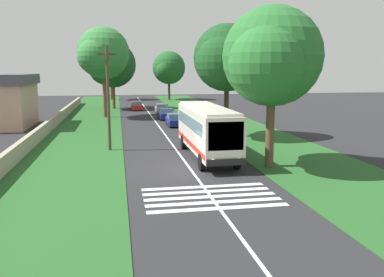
{
  "coord_description": "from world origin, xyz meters",
  "views": [
    {
      "loc": [
        -24.97,
        4.51,
        6.4
      ],
      "look_at": [
        2.94,
        -0.54,
        1.6
      ],
      "focal_mm": 38.38,
      "sensor_mm": 36.0,
      "label": 1
    }
  ],
  "objects": [
    {
      "name": "ground",
      "position": [
        0.0,
        0.0,
        0.0
      ],
      "size": [
        160.0,
        160.0,
        0.0
      ],
      "primitive_type": "plane",
      "color": "#262628"
    },
    {
      "name": "grass_verge_left",
      "position": [
        15.0,
        8.2,
        0.02
      ],
      "size": [
        120.0,
        8.0,
        0.04
      ],
      "primitive_type": "cube",
      "color": "#235623",
      "rests_on": "ground"
    },
    {
      "name": "roadside_tree_left_1",
      "position": [
        43.39,
        5.41,
        6.95
      ],
      "size": [
        8.91,
        7.48,
        10.85
      ],
      "color": "brown",
      "rests_on": "grass_verge_left"
    },
    {
      "name": "trailing_car_3",
      "position": [
        40.51,
        1.56,
        0.67
      ],
      "size": [
        4.3,
        1.78,
        1.43
      ],
      "color": "#B21E1E",
      "rests_on": "ground"
    },
    {
      "name": "roadside_wall",
      "position": [
        20.0,
        11.6,
        0.64
      ],
      "size": [
        70.0,
        0.4,
        1.2
      ],
      "primitive_type": "cube",
      "color": "#9E937F",
      "rests_on": "grass_verge_left"
    },
    {
      "name": "coach_bus",
      "position": [
        3.96,
        -1.8,
        2.15
      ],
      "size": [
        11.16,
        2.62,
        3.73
      ],
      "color": "silver",
      "rests_on": "ground"
    },
    {
      "name": "roadside_tree_right_2",
      "position": [
        12.39,
        -5.34,
        7.27
      ],
      "size": [
        7.66,
        6.39,
        10.55
      ],
      "color": "#3D2D1E",
      "rests_on": "grass_verge_right"
    },
    {
      "name": "trailing_car_2",
      "position": [
        34.6,
        -1.83,
        0.67
      ],
      "size": [
        4.3,
        1.78,
        1.43
      ],
      "color": "#B7A893",
      "rests_on": "ground"
    },
    {
      "name": "zebra_crossing",
      "position": [
        -5.39,
        0.0,
        0.0
      ],
      "size": [
        4.05,
        6.8,
        0.01
      ],
      "color": "silver",
      "rests_on": "ground"
    },
    {
      "name": "grass_verge_right",
      "position": [
        15.0,
        -8.2,
        0.02
      ],
      "size": [
        120.0,
        8.0,
        0.04
      ],
      "primitive_type": "cube",
      "color": "#235623",
      "rests_on": "ground"
    },
    {
      "name": "centre_line",
      "position": [
        15.0,
        0.0,
        0.0
      ],
      "size": [
        110.0,
        0.16,
        0.01
      ],
      "primitive_type": "cube",
      "color": "silver",
      "rests_on": "ground"
    },
    {
      "name": "roadside_tree_left_2",
      "position": [
        31.05,
        6.4,
        8.36
      ],
      "size": [
        7.9,
        6.82,
        11.91
      ],
      "color": "brown",
      "rests_on": "grass_verge_left"
    },
    {
      "name": "roadside_tree_right_0",
      "position": [
        0.22,
        -5.03,
        7.0
      ],
      "size": [
        7.96,
        6.44,
        10.36
      ],
      "color": "brown",
      "rests_on": "grass_verge_right"
    },
    {
      "name": "trailing_car_0",
      "position": [
        21.12,
        -1.85,
        0.67
      ],
      "size": [
        4.3,
        1.78,
        1.43
      ],
      "color": "navy",
      "rests_on": "ground"
    },
    {
      "name": "roadside_tree_right_1",
      "position": [
        61.94,
        -6.13,
        6.55
      ],
      "size": [
        7.96,
        6.87,
        10.12
      ],
      "color": "#3D2D1E",
      "rests_on": "grass_verge_right"
    },
    {
      "name": "utility_pole",
      "position": [
        7.8,
        5.24,
        4.23
      ],
      "size": [
        0.24,
        1.4,
        8.1
      ],
      "color": "#473828",
      "rests_on": "grass_verge_left"
    },
    {
      "name": "roadside_tree_left_0",
      "position": [
        63.68,
        5.92,
        7.61
      ],
      "size": [
        6.95,
        5.59,
        10.56
      ],
      "color": "brown",
      "rests_on": "grass_verge_left"
    },
    {
      "name": "trailing_car_1",
      "position": [
        27.78,
        -1.57,
        0.67
      ],
      "size": [
        4.3,
        1.78,
        1.43
      ],
      "color": "navy",
      "rests_on": "ground"
    }
  ]
}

